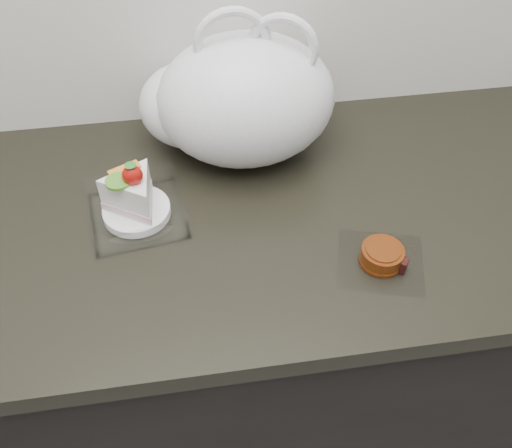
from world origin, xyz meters
The scene contains 4 objects.
counter centered at (0.00, 1.69, 0.45)m, with size 2.04×0.64×0.90m.
cake_tray centered at (-0.10, 1.71, 0.93)m, with size 0.19×0.19×0.13m.
mooncake_wrap centered at (0.31, 1.54, 0.91)m, with size 0.18×0.17×0.03m.
plastic_bag centered at (0.10, 1.86, 1.02)m, with size 0.40×0.31×0.31m.
Camera 1 is at (0.01, 0.96, 1.65)m, focal length 40.00 mm.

